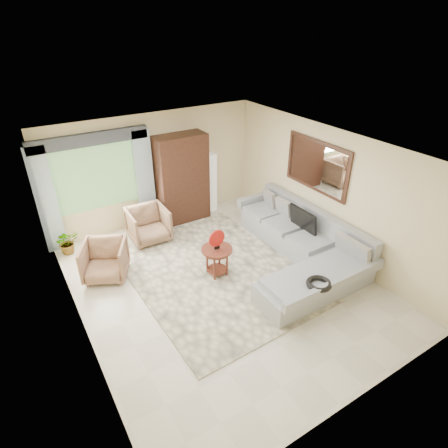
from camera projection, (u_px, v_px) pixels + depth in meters
ground at (222, 283)px, 7.07m from camera, size 6.00×6.00×0.00m
area_rug at (214, 272)px, 7.37m from camera, size 3.10×4.08×0.02m
sectional_sofa at (302, 248)px, 7.62m from camera, size 2.30×3.46×0.90m
tv_screen at (303, 220)px, 7.76m from camera, size 0.14×0.74×0.48m
garden_hose at (319, 284)px, 6.20m from camera, size 0.43×0.43×0.09m
coffee_table at (217, 261)px, 7.17m from camera, size 0.59×0.59×0.59m
red_disc at (217, 238)px, 6.92m from camera, size 0.34×0.04×0.34m
armchair_left at (105, 260)px, 7.09m from camera, size 1.06×1.07×0.73m
armchair_right at (148, 225)px, 8.25m from camera, size 0.84×0.87×0.77m
potted_plant at (67, 242)px, 7.86m from camera, size 0.50×0.44×0.52m
armoire at (182, 179)px, 8.82m from camera, size 1.20×0.55×2.10m
floor_lamp at (210, 183)px, 9.38m from camera, size 0.24×0.24×1.50m
window at (96, 178)px, 7.96m from camera, size 1.80×0.04×1.40m
curtain_left at (46, 201)px, 7.54m from camera, size 0.40×0.08×2.30m
curtain_right at (145, 180)px, 8.50m from camera, size 0.40×0.08×2.30m
valance at (89, 139)px, 7.49m from camera, size 2.40×0.12×0.26m
wall_mirror at (317, 166)px, 7.59m from camera, size 0.05×1.70×1.05m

